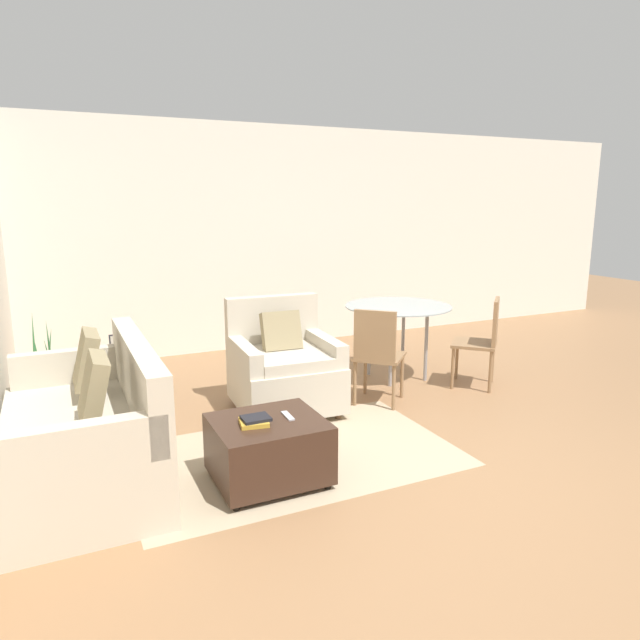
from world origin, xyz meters
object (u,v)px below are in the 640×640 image
Objects in this scene: picture_frame at (117,344)px; dining_chair_near_right at (484,336)px; couch at (88,434)px; ottoman at (268,448)px; book_stack at (255,421)px; dining_table at (398,314)px; dining_chair_near_left at (377,350)px; side_table at (119,370)px; potted_plant at (51,400)px; tv_remote_primary at (288,416)px; armchair at (284,369)px.

dining_chair_near_right is at bearing -14.70° from picture_frame.
ottoman is (1.07, -0.53, -0.09)m from couch.
book_stack is at bearing -166.38° from ottoman.
dining_table is 1.22× the size of dining_chair_near_left.
ottoman is 2.00m from picture_frame.
ottoman is 0.80× the size of dining_chair_near_right.
ottoman is at bearing -160.22° from dining_chair_near_right.
side_table is (-0.64, 1.85, -0.08)m from book_stack.
book_stack is at bearing -160.43° from dining_chair_near_right.
dining_chair_near_right reaches higher than ottoman.
potted_plant reaches higher than dining_chair_near_left.
dining_chair_near_left is 1.00× the size of dining_chair_near_right.
picture_frame is at bearing 108.96° from book_stack.
dining_chair_near_left reaches higher than dining_table.
side_table is at bearing 108.96° from book_stack.
dining_chair_near_right is (2.63, 0.95, 0.28)m from ottoman.
tv_remote_primary is (0.15, 0.01, 0.20)m from ottoman.
couch reaches higher than ottoman.
book_stack is 1.96m from side_table.
book_stack is 1.21× the size of tv_remote_primary.
side_table is at bearing 111.89° from ottoman.
tv_remote_primary is 1.57m from dining_chair_near_left.
couch is 1.95× the size of dining_chair_near_right.
tv_remote_primary is at bearing -64.16° from side_table.
picture_frame is 0.19× the size of dining_chair_near_left.
ottoman is 0.76× the size of potted_plant.
armchair is at bearing -25.00° from picture_frame.
armchair is 1.41m from book_stack.
couch is 1.60× the size of dining_table.
side_table is 0.24m from picture_frame.
dining_chair_near_right reaches higher than picture_frame.
ottoman is at bearing -54.02° from potted_plant.
dining_table is at bearing 37.76° from ottoman.
dining_chair_near_right is at bearing -12.16° from potted_plant.
armchair is 1.35m from ottoman.
armchair reaches higher than couch.
armchair reaches higher than side_table.
side_table is 2.31m from dining_chair_near_left.
potted_plant is (-1.30, 1.79, -0.05)m from ottoman.
potted_plant reaches higher than picture_frame.
couch is 2.51m from dining_chair_near_left.
potted_plant is at bearing -176.43° from side_table.
dining_table is (2.75, -0.27, 0.08)m from picture_frame.
potted_plant is at bearing 125.98° from ottoman.
tv_remote_primary is at bearing -110.58° from armchair.
tv_remote_primary is at bearing -159.36° from dining_chair_near_right.
dining_table reaches higher than tv_remote_primary.
tv_remote_primary is 0.18× the size of potted_plant.
dining_table is (3.09, 1.03, 0.37)m from couch.
couch is 1.37m from picture_frame.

